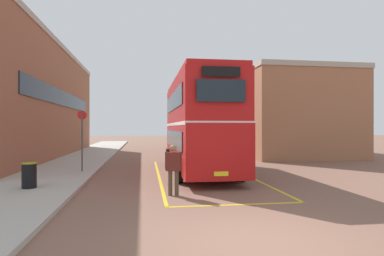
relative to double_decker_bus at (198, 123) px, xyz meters
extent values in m
plane|color=brown|center=(-0.59, 4.26, -2.51)|extent=(135.60, 135.60, 0.00)
cube|color=#A39E93|center=(-7.09, 6.66, -2.44)|extent=(4.00, 57.60, 0.14)
cube|color=brown|center=(-12.15, 9.24, 1.53)|extent=(6.92, 23.91, 8.10)
cube|color=#19232D|center=(-8.66, 9.24, 1.94)|extent=(0.06, 18.17, 1.10)
cube|color=#A89E8E|center=(-12.15, 9.24, 5.76)|extent=(7.04, 24.03, 0.36)
cube|color=#9E6647|center=(8.98, 11.76, 0.69)|extent=(8.14, 15.81, 6.41)
cube|color=#232D38|center=(4.88, 11.76, 1.01)|extent=(0.06, 12.02, 1.10)
cube|color=#A89E8E|center=(8.98, 11.76, 4.08)|extent=(8.26, 15.93, 0.36)
cylinder|color=black|center=(-1.27, 3.17, -2.01)|extent=(0.29, 1.00, 1.00)
cylinder|color=black|center=(1.36, 3.14, -2.01)|extent=(0.29, 1.00, 1.00)
cylinder|color=black|center=(-1.36, -3.14, -2.01)|extent=(0.29, 1.00, 1.00)
cylinder|color=black|center=(1.27, -3.17, -2.01)|extent=(0.29, 1.00, 1.00)
cube|color=#B71414|center=(0.00, 0.00, -1.11)|extent=(2.69, 10.22, 2.10)
cube|color=#B71414|center=(0.00, 0.00, 0.99)|extent=(2.69, 10.01, 2.10)
cube|color=#B71414|center=(0.00, 0.00, 2.14)|extent=(2.58, 9.91, 0.20)
cube|color=white|center=(0.00, 0.00, -0.06)|extent=(2.72, 10.12, 0.14)
cube|color=#19232D|center=(-1.30, 0.02, -0.81)|extent=(0.14, 8.35, 0.84)
cube|color=#19232D|center=(-1.30, 0.02, 1.09)|extent=(0.14, 8.35, 0.84)
cube|color=#19232D|center=(1.30, -0.02, -0.81)|extent=(0.14, 8.35, 0.84)
cube|color=#19232D|center=(1.30, -0.02, 1.09)|extent=(0.14, 8.35, 0.84)
cube|color=#19232D|center=(-0.07, -5.11, 1.09)|extent=(1.79, 0.06, 0.80)
cube|color=black|center=(-0.07, -5.11, 1.77)|extent=(1.40, 0.06, 0.36)
cube|color=#19232D|center=(0.07, 5.11, -0.71)|extent=(2.04, 0.07, 1.00)
cube|color=yellow|center=(-0.07, -5.11, -1.88)|extent=(0.52, 0.04, 0.16)
cylinder|color=black|center=(1.85, 18.67, -2.05)|extent=(0.29, 0.93, 0.92)
cylinder|color=black|center=(4.27, 18.59, -2.05)|extent=(0.29, 0.93, 0.92)
cylinder|color=black|center=(1.68, 13.54, -2.05)|extent=(0.29, 0.93, 0.92)
cylinder|color=black|center=(4.10, 13.46, -2.05)|extent=(0.29, 0.93, 0.92)
cube|color=#B71414|center=(2.97, 16.06, -0.91)|extent=(2.62, 8.63, 2.60)
cube|color=silver|center=(2.97, 16.06, 0.45)|extent=(2.47, 8.28, 0.12)
cube|color=#19232D|center=(1.78, 16.10, -0.56)|extent=(0.26, 6.84, 0.96)
cube|color=#19232D|center=(4.16, 16.02, -0.56)|extent=(0.26, 6.84, 0.96)
cube|color=#19232D|center=(3.11, 20.36, -0.61)|extent=(1.87, 0.10, 1.10)
cylinder|color=#473828|center=(-1.71, -5.57, -2.10)|extent=(0.14, 0.14, 0.83)
cylinder|color=#473828|center=(-1.92, -5.51, -2.10)|extent=(0.14, 0.14, 0.83)
cube|color=#591E19|center=(-1.82, -5.54, -1.37)|extent=(0.53, 0.34, 0.62)
cylinder|color=#591E19|center=(-1.59, -5.61, -1.34)|extent=(0.09, 0.09, 0.59)
cylinder|color=#591E19|center=(-2.05, -5.48, -1.34)|extent=(0.09, 0.09, 0.59)
sphere|color=#8C6647|center=(-1.82, -5.56, -0.92)|extent=(0.22, 0.22, 0.22)
cylinder|color=black|center=(-6.80, -4.16, -1.94)|extent=(0.49, 0.49, 0.86)
cylinder|color=olive|center=(-6.80, -4.16, -1.50)|extent=(0.52, 0.52, 0.04)
cylinder|color=#4C4C51|center=(-5.76, 0.13, -0.91)|extent=(0.08, 0.08, 2.93)
cylinder|color=red|center=(-5.76, 0.13, 0.38)|extent=(0.44, 0.11, 0.44)
cube|color=gold|center=(-2.08, -0.99, -2.51)|extent=(0.28, 12.19, 0.01)
cube|color=gold|center=(2.08, -1.05, -2.51)|extent=(0.28, 12.19, 0.01)
cube|color=gold|center=(-0.08, -7.11, -2.51)|extent=(4.27, 0.18, 0.01)
camera|label=1|loc=(-2.86, -16.28, -0.23)|focal=30.13mm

